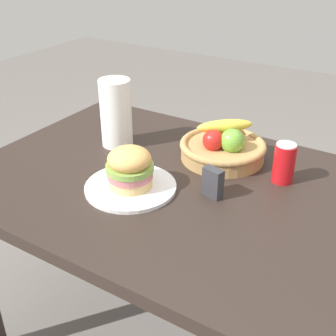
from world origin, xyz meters
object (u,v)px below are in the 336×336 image
(plate, at_px, (131,187))
(paper_towel_roll, at_px, (116,113))
(sandwich, at_px, (130,167))
(napkin_holder, at_px, (213,183))
(fruit_basket, at_px, (223,146))
(soda_can, at_px, (284,163))

(plate, height_order, paper_towel_roll, paper_towel_roll)
(sandwich, distance_m, napkin_holder, 0.25)
(sandwich, bearing_deg, plate, 0.00)
(fruit_basket, xyz_separation_m, napkin_holder, (0.08, -0.23, 0.00))
(plate, relative_size, fruit_basket, 0.95)
(plate, xyz_separation_m, sandwich, (-0.00, 0.00, 0.07))
(paper_towel_roll, bearing_deg, plate, -45.49)
(soda_can, bearing_deg, napkin_holder, -126.92)
(soda_can, bearing_deg, sandwich, -142.51)
(sandwich, distance_m, fruit_basket, 0.36)
(sandwich, xyz_separation_m, fruit_basket, (0.15, 0.32, -0.03))
(fruit_basket, height_order, paper_towel_roll, paper_towel_roll)
(soda_can, relative_size, paper_towel_roll, 0.53)
(plate, distance_m, napkin_holder, 0.25)
(plate, distance_m, paper_towel_roll, 0.34)
(plate, height_order, sandwich, sandwich)
(paper_towel_roll, relative_size, napkin_holder, 2.67)
(sandwich, xyz_separation_m, soda_can, (0.37, 0.28, -0.01))
(napkin_holder, bearing_deg, plate, -144.11)
(plate, xyz_separation_m, napkin_holder, (0.23, 0.09, 0.04))
(fruit_basket, bearing_deg, plate, -114.69)
(fruit_basket, bearing_deg, paper_towel_roll, -164.94)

